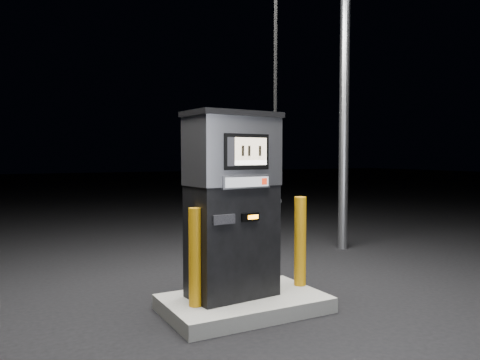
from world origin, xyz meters
name	(u,v)px	position (x,y,z in m)	size (l,w,h in m)	color
ground	(244,311)	(0.00, 0.00, 0.00)	(80.00, 80.00, 0.00)	black
pump_island	(244,303)	(0.00, 0.00, 0.07)	(1.60, 1.00, 0.15)	slate
fuel_dispenser	(232,202)	(-0.09, 0.07, 1.10)	(1.04, 0.63, 3.85)	black
bollard_left	(195,257)	(-0.55, -0.05, 0.62)	(0.12, 0.12, 0.93)	#C4830A
bollard_right	(300,241)	(0.74, 0.07, 0.64)	(0.13, 0.13, 0.97)	#C4830A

